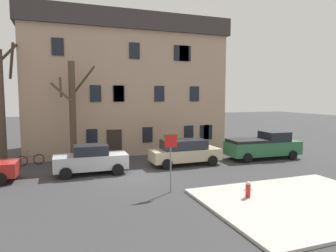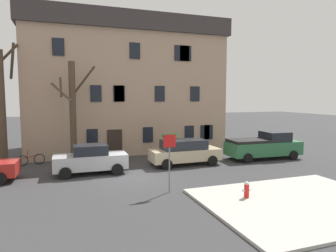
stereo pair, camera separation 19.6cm
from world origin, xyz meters
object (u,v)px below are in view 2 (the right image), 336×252
(car_beige_wagon, at_px, (185,152))
(pickup_truck_green, at_px, (264,146))
(bicycle_leaning, at_px, (31,160))
(street_sign_pole, at_px, (169,152))
(car_silver_sedan, at_px, (91,159))
(fire_hydrant, at_px, (247,189))
(tree_bare_near, at_px, (1,102))
(tree_bare_mid, at_px, (73,111))
(building_main, at_px, (124,85))

(car_beige_wagon, height_order, pickup_truck_green, pickup_truck_green)
(bicycle_leaning, bearing_deg, street_sign_pole, -51.53)
(car_silver_sedan, distance_m, street_sign_pole, 5.97)
(street_sign_pole, bearing_deg, pickup_truck_green, 29.06)
(bicycle_leaning, bearing_deg, car_silver_sedan, -45.49)
(fire_hydrant, bearing_deg, bicycle_leaning, 132.03)
(fire_hydrant, height_order, bicycle_leaning, bicycle_leaning)
(tree_bare_near, distance_m, car_beige_wagon, 12.32)
(street_sign_pole, bearing_deg, tree_bare_near, 134.30)
(car_beige_wagon, xyz_separation_m, fire_hydrant, (-0.10, -7.39, -0.39))
(tree_bare_near, bearing_deg, car_beige_wagon, -16.63)
(car_beige_wagon, bearing_deg, street_sign_pole, -119.47)
(tree_bare_near, height_order, pickup_truck_green, tree_bare_near)
(tree_bare_near, bearing_deg, bicycle_leaning, -3.19)
(tree_bare_mid, bearing_deg, street_sign_pole, -62.89)
(building_main, bearing_deg, street_sign_pole, -92.30)
(bicycle_leaning, bearing_deg, car_beige_wagon, -18.75)
(car_silver_sedan, height_order, pickup_truck_green, pickup_truck_green)
(car_silver_sedan, height_order, bicycle_leaning, car_silver_sedan)
(pickup_truck_green, relative_size, bicycle_leaning, 3.26)
(tree_bare_near, xyz_separation_m, bicycle_leaning, (1.63, -0.09, -3.85))
(building_main, height_order, bicycle_leaning, building_main)
(car_silver_sedan, xyz_separation_m, car_beige_wagon, (6.17, 0.32, 0.02))
(tree_bare_mid, distance_m, street_sign_pole, 9.04)
(building_main, height_order, fire_hydrant, building_main)
(tree_bare_mid, bearing_deg, car_beige_wagon, -20.93)
(pickup_truck_green, distance_m, fire_hydrant, 9.70)
(tree_bare_near, distance_m, fire_hydrant, 16.04)
(fire_hydrant, height_order, street_sign_pole, street_sign_pole)
(car_silver_sedan, relative_size, car_beige_wagon, 0.90)
(car_silver_sedan, height_order, street_sign_pole, street_sign_pole)
(tree_bare_mid, bearing_deg, pickup_truck_green, -11.81)
(fire_hydrant, relative_size, street_sign_pole, 0.26)
(tree_bare_near, xyz_separation_m, car_silver_sedan, (5.20, -3.72, -3.35))
(tree_bare_near, distance_m, pickup_truck_green, 18.28)
(car_beige_wagon, height_order, fire_hydrant, car_beige_wagon)
(tree_bare_near, height_order, tree_bare_mid, tree_bare_near)
(tree_bare_mid, height_order, bicycle_leaning, tree_bare_mid)
(tree_bare_near, distance_m, tree_bare_mid, 4.46)
(tree_bare_mid, height_order, fire_hydrant, tree_bare_mid)
(building_main, relative_size, tree_bare_mid, 2.38)
(fire_hydrant, relative_size, bicycle_leaning, 0.42)
(tree_bare_mid, distance_m, bicycle_leaning, 4.31)
(building_main, distance_m, tree_bare_near, 10.13)
(tree_bare_mid, xyz_separation_m, street_sign_pole, (4.05, -7.91, -1.66))
(car_beige_wagon, distance_m, pickup_truck_green, 6.28)
(fire_hydrant, bearing_deg, pickup_truck_green, 48.81)
(bicycle_leaning, bearing_deg, building_main, 32.42)
(car_silver_sedan, distance_m, fire_hydrant, 9.32)
(tree_bare_near, bearing_deg, street_sign_pole, -45.70)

